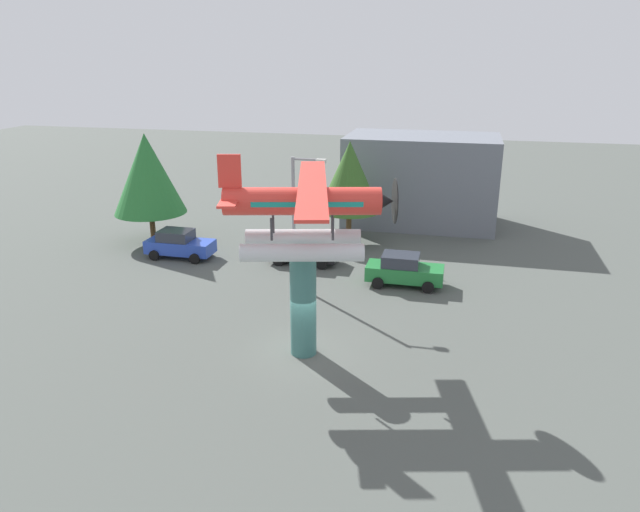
{
  "coord_description": "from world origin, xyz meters",
  "views": [
    {
      "loc": [
        5.99,
        -21.94,
        12.18
      ],
      "look_at": [
        0.0,
        3.0,
        3.39
      ],
      "focal_mm": 33.32,
      "sensor_mm": 36.0,
      "label": 1
    }
  ],
  "objects": [
    {
      "name": "tree_east",
      "position": [
        -1.05,
        15.6,
        4.55
      ],
      "size": [
        4.14,
        4.14,
        6.87
      ],
      "color": "brown",
      "rests_on": "ground"
    },
    {
      "name": "car_near_blue",
      "position": [
        -10.81,
        10.31,
        0.88
      ],
      "size": [
        4.2,
        2.02,
        1.76
      ],
      "color": "#2847B7",
      "rests_on": "ground"
    },
    {
      "name": "floatplane_monument",
      "position": [
        0.13,
        0.03,
        6.18
      ],
      "size": [
        7.17,
        10.36,
        4.0
      ],
      "rotation": [
        0.0,
        0.0,
        0.24
      ],
      "color": "silver",
      "rests_on": "display_pedestal"
    },
    {
      "name": "ground_plane",
      "position": [
        0.0,
        0.0,
        0.0
      ],
      "size": [
        140.0,
        140.0,
        0.0
      ],
      "primitive_type": "plane",
      "color": "#4C514C"
    },
    {
      "name": "storefront_building",
      "position": [
        3.13,
        22.0,
        3.26
      ],
      "size": [
        10.93,
        6.49,
        6.53
      ],
      "primitive_type": "cube",
      "color": "slate",
      "rests_on": "ground"
    },
    {
      "name": "car_mid_black",
      "position": [
        -3.05,
        11.15,
        0.88
      ],
      "size": [
        4.2,
        2.02,
        1.76
      ],
      "color": "black",
      "rests_on": "ground"
    },
    {
      "name": "car_far_green",
      "position": [
        3.33,
        8.89,
        0.88
      ],
      "size": [
        4.2,
        2.02,
        1.76
      ],
      "color": "#237A38",
      "rests_on": "ground"
    },
    {
      "name": "display_pedestal",
      "position": [
        0.0,
        0.0,
        2.26
      ],
      "size": [
        1.1,
        1.1,
        4.51
      ],
      "primitive_type": "cylinder",
      "color": "#386B66",
      "rests_on": "ground"
    },
    {
      "name": "streetlight_primary",
      "position": [
        -2.29,
        7.42,
        4.18
      ],
      "size": [
        1.84,
        0.28,
        7.11
      ],
      "color": "gray",
      "rests_on": "ground"
    },
    {
      "name": "tree_west",
      "position": [
        -13.99,
        12.85,
        4.68
      ],
      "size": [
        4.73,
        4.73,
        7.32
      ],
      "color": "brown",
      "rests_on": "ground"
    }
  ]
}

